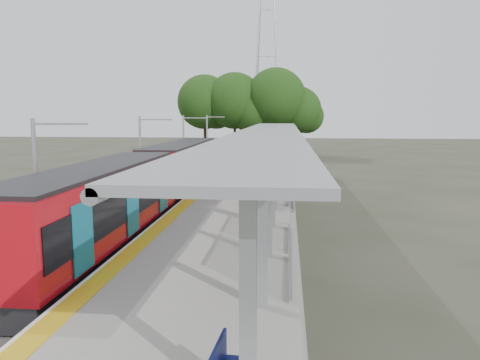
{
  "coord_description": "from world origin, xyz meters",
  "views": [
    {
      "loc": [
        2.54,
        -8.63,
        5.55
      ],
      "look_at": [
        0.27,
        14.16,
        2.3
      ],
      "focal_mm": 35.0,
      "sensor_mm": 36.0,
      "label": 1
    }
  ],
  "objects_px": {
    "info_pillar_near": "(250,199)",
    "bench_mid": "(271,195)",
    "info_pillar_far": "(268,165)",
    "bench_far": "(281,162)",
    "train": "(151,181)",
    "litter_bin": "(278,189)"
  },
  "relations": [
    {
      "from": "bench_far",
      "to": "info_pillar_far",
      "type": "bearing_deg",
      "value": -102.82
    },
    {
      "from": "info_pillar_far",
      "to": "bench_mid",
      "type": "bearing_deg",
      "value": -62.19
    },
    {
      "from": "litter_bin",
      "to": "train",
      "type": "bearing_deg",
      "value": -162.48
    },
    {
      "from": "litter_bin",
      "to": "info_pillar_near",
      "type": "bearing_deg",
      "value": -101.17
    },
    {
      "from": "bench_mid",
      "to": "bench_far",
      "type": "relative_size",
      "value": 1.02
    },
    {
      "from": "train",
      "to": "info_pillar_near",
      "type": "xyz_separation_m",
      "value": [
        5.49,
        -3.65,
        -0.18
      ]
    },
    {
      "from": "train",
      "to": "litter_bin",
      "type": "distance_m",
      "value": 6.97
    },
    {
      "from": "train",
      "to": "info_pillar_near",
      "type": "relative_size",
      "value": 13.64
    },
    {
      "from": "info_pillar_near",
      "to": "litter_bin",
      "type": "height_order",
      "value": "info_pillar_near"
    },
    {
      "from": "bench_far",
      "to": "info_pillar_far",
      "type": "distance_m",
      "value": 3.75
    },
    {
      "from": "bench_far",
      "to": "litter_bin",
      "type": "height_order",
      "value": "bench_far"
    },
    {
      "from": "info_pillar_near",
      "to": "litter_bin",
      "type": "xyz_separation_m",
      "value": [
        1.13,
        5.74,
        -0.46
      ]
    },
    {
      "from": "bench_mid",
      "to": "litter_bin",
      "type": "distance_m",
      "value": 3.02
    },
    {
      "from": "info_pillar_near",
      "to": "info_pillar_far",
      "type": "xyz_separation_m",
      "value": [
        0.2,
        15.26,
        -0.18
      ]
    },
    {
      "from": "info_pillar_near",
      "to": "info_pillar_far",
      "type": "relative_size",
      "value": 1.26
    },
    {
      "from": "bench_mid",
      "to": "info_pillar_far",
      "type": "relative_size",
      "value": 1.02
    },
    {
      "from": "train",
      "to": "info_pillar_far",
      "type": "distance_m",
      "value": 12.93
    },
    {
      "from": "train",
      "to": "info_pillar_far",
      "type": "bearing_deg",
      "value": 63.92
    },
    {
      "from": "train",
      "to": "bench_far",
      "type": "bearing_deg",
      "value": 66.63
    },
    {
      "from": "bench_mid",
      "to": "litter_bin",
      "type": "relative_size",
      "value": 1.95
    },
    {
      "from": "bench_far",
      "to": "bench_mid",
      "type": "bearing_deg",
      "value": -89.71
    },
    {
      "from": "info_pillar_near",
      "to": "bench_mid",
      "type": "bearing_deg",
      "value": 92.75
    }
  ]
}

